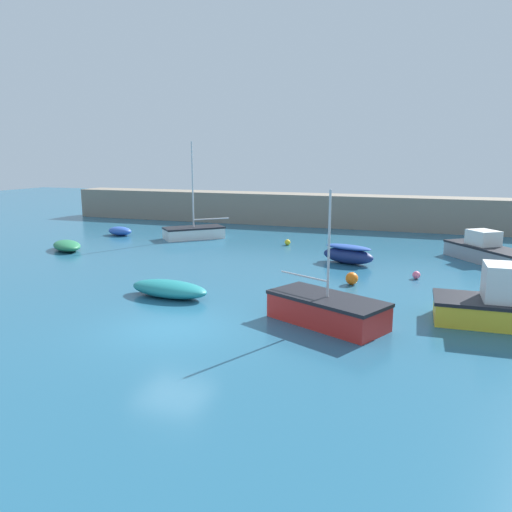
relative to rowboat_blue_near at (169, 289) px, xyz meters
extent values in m
cube|color=#235B7A|center=(1.99, -3.37, -0.44)|extent=(120.00, 120.00, 0.20)
cube|color=gray|center=(1.99, 23.25, 0.95)|extent=(47.20, 2.95, 2.59)
ellipsoid|color=teal|center=(0.00, 0.00, 0.00)|extent=(3.67, 1.85, 0.68)
ellipsoid|color=navy|center=(5.88, 9.01, 0.08)|extent=(3.16, 2.06, 0.84)
ellipsoid|color=#23479E|center=(5.88, 9.01, 0.55)|extent=(2.85, 1.85, 0.24)
cube|color=red|center=(6.82, -1.13, 0.09)|extent=(4.44, 3.38, 0.85)
cube|color=black|center=(6.82, -1.13, 0.58)|extent=(4.52, 3.45, 0.12)
cylinder|color=silver|center=(6.82, -1.13, 2.41)|extent=(0.08, 0.08, 3.79)
cylinder|color=silver|center=(5.86, -0.67, 1.17)|extent=(1.95, 0.99, 0.06)
cube|color=white|center=(-5.70, 13.68, 0.01)|extent=(4.18, 4.08, 0.70)
cube|color=black|center=(-5.70, 13.68, 0.43)|extent=(4.27, 4.17, 0.12)
cylinder|color=silver|center=(-5.70, 13.68, 3.35)|extent=(0.11, 0.11, 5.97)
cylinder|color=silver|center=(-4.75, 14.58, 0.98)|extent=(1.97, 1.86, 0.09)
ellipsoid|color=#2D56B7|center=(-11.44, 13.16, -0.02)|extent=(2.16, 1.53, 0.64)
ellipsoid|color=#287A4C|center=(-11.04, 7.01, -0.04)|extent=(3.23, 2.97, 0.60)
cube|color=gray|center=(13.00, 11.90, 0.04)|extent=(4.40, 5.16, 0.76)
cube|color=black|center=(13.00, 11.90, 0.48)|extent=(4.49, 5.27, 0.12)
cube|color=silver|center=(12.77, 12.21, 0.89)|extent=(1.92, 1.96, 0.95)
sphere|color=#EA668C|center=(9.51, 6.64, -0.15)|extent=(0.37, 0.37, 0.37)
sphere|color=yellow|center=(1.26, 13.31, -0.15)|extent=(0.38, 0.38, 0.38)
sphere|color=orange|center=(6.79, 4.54, -0.05)|extent=(0.57, 0.57, 0.57)
camera|label=1|loc=(10.03, -17.53, 5.40)|focal=35.00mm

